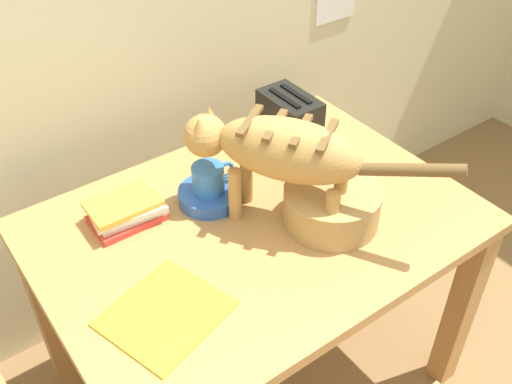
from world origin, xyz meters
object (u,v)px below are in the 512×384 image
saucer_bowl (209,195)px  toaster (289,120)px  dining_table (256,245)px  book_stack (126,210)px  wicker_basket (332,205)px  magazine (165,313)px  coffee_mug (209,178)px  cat (279,151)px

saucer_bowl → toaster: 0.38m
dining_table → book_stack: (-0.28, 0.21, 0.13)m
dining_table → wicker_basket: (0.17, -0.12, 0.15)m
magazine → wicker_basket: 0.53m
saucer_bowl → coffee_mug: bearing=0.0°
magazine → wicker_basket: bearing=-14.4°
cat → coffee_mug: cat is taller
cat → book_stack: (-0.34, 0.23, -0.19)m
cat → saucer_bowl: (-0.11, 0.17, -0.20)m
saucer_bowl → coffee_mug: coffee_mug is taller
book_stack → wicker_basket: size_ratio=0.80×
cat → magazine: 0.49m
magazine → toaster: toaster is taller
dining_table → magazine: 0.40m
cat → magazine: bearing=162.0°
dining_table → book_stack: 0.38m
saucer_bowl → coffee_mug: (0.00, 0.00, 0.06)m
magazine → wicker_basket: size_ratio=0.99×
book_stack → wicker_basket: bearing=-36.2°
coffee_mug → magazine: size_ratio=0.51×
coffee_mug → toaster: bearing=15.0°
wicker_basket → toaster: (0.14, 0.36, 0.03)m
cat → wicker_basket: 0.22m
book_stack → wicker_basket: (0.45, -0.33, 0.02)m
coffee_mug → wicker_basket: (0.22, -0.26, -0.02)m
saucer_bowl → coffee_mug: size_ratio=1.34×
dining_table → magazine: (-0.36, -0.14, 0.10)m
book_stack → cat: bearing=-34.6°
wicker_basket → book_stack: bearing=143.8°
coffee_mug → wicker_basket: size_ratio=0.50×
cat → book_stack: 0.45m
dining_table → book_stack: bearing=143.5°
book_stack → toaster: (0.59, 0.03, 0.05)m
magazine → wicker_basket: wicker_basket is taller
cat → magazine: cat is taller
coffee_mug → toaster: size_ratio=0.66×
saucer_bowl → cat: bearing=-56.4°
saucer_bowl → dining_table: bearing=-68.5°
toaster → cat: bearing=-133.3°
cat → toaster: (0.25, 0.27, -0.14)m
magazine → toaster: (0.67, 0.38, 0.08)m
magazine → coffee_mug: bearing=26.3°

